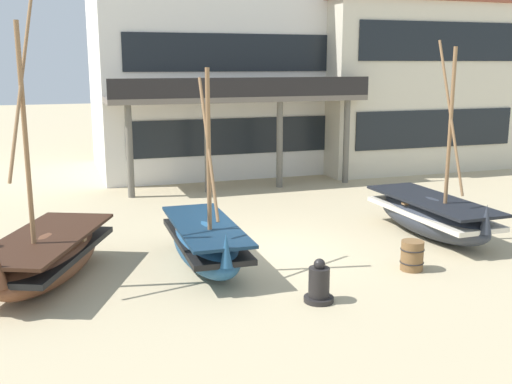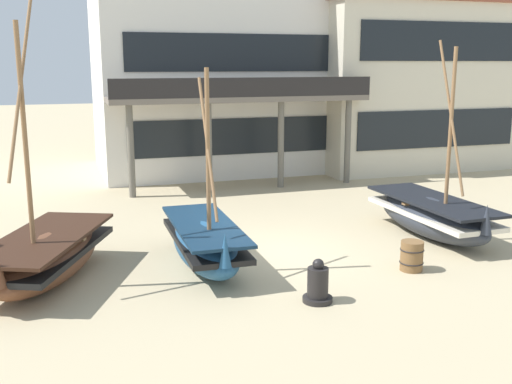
# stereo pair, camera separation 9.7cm
# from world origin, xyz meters

# --- Properties ---
(ground_plane) EXTENTS (120.00, 120.00, 0.00)m
(ground_plane) POSITION_xyz_m (0.00, 0.00, 0.00)
(ground_plane) COLOR tan
(fishing_boat_near_left) EXTENTS (1.46, 4.16, 4.62)m
(fishing_boat_near_left) POSITION_xyz_m (-1.72, -0.37, 0.58)
(fishing_boat_near_left) COLOR #23517A
(fishing_boat_near_left) RESTS_ON ground
(fishing_boat_centre_large) EXTENTS (3.21, 4.51, 6.17)m
(fishing_boat_centre_large) POSITION_xyz_m (-5.27, -0.27, 0.59)
(fishing_boat_centre_large) COLOR brown
(fishing_boat_centre_large) RESTS_ON ground
(fishing_boat_far_right) EXTENTS (1.66, 4.54, 5.30)m
(fishing_boat_far_right) POSITION_xyz_m (4.84, 0.11, 0.59)
(fishing_boat_far_right) COLOR #2D333D
(fishing_boat_far_right) RESTS_ON ground
(capstan_winch) EXTENTS (0.61, 0.61, 0.91)m
(capstan_winch) POSITION_xyz_m (-0.08, -3.20, 0.36)
(capstan_winch) COLOR black
(capstan_winch) RESTS_ON ground
(wooden_barrel) EXTENTS (0.56, 0.56, 0.70)m
(wooden_barrel) POSITION_xyz_m (2.75, -2.16, 0.35)
(wooden_barrel) COLOR brown
(wooden_barrel) RESTS_ON ground
(harbor_building_main) EXTENTS (10.30, 9.22, 10.17)m
(harbor_building_main) POSITION_xyz_m (1.82, 12.98, 5.08)
(harbor_building_main) COLOR white
(harbor_building_main) RESTS_ON ground
(harbor_building_annex) EXTENTS (9.39, 7.12, 7.48)m
(harbor_building_annex) POSITION_xyz_m (10.48, 11.57, 3.75)
(harbor_building_annex) COLOR beige
(harbor_building_annex) RESTS_ON ground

